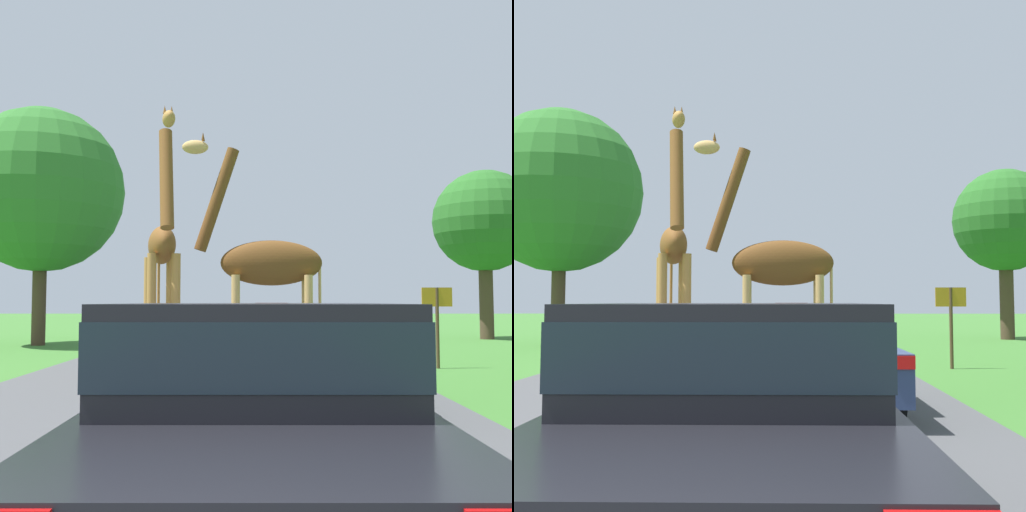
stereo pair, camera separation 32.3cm
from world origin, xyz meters
The scene contains 11 objects.
road centered at (0.00, 30.00, 0.00)m, with size 7.90×120.00×0.00m.
giraffe_near_road centered at (1.09, 13.08, 2.30)m, with size 2.99×0.82×5.13m.
giraffe_companion centered at (-1.04, 12.81, 2.51)m, with size 0.99×2.69×5.30m.
car_lead_maroon centered at (0.91, 3.74, 0.80)m, with size 1.92×4.41×1.52m.
car_queue_right centered at (1.83, 21.24, 0.76)m, with size 1.93×4.26×1.45m.
car_queue_left centered at (1.87, 9.08, 0.78)m, with size 1.76×4.03×1.46m.
car_far_ahead centered at (-1.36, 27.20, 0.69)m, with size 1.95×3.99×1.27m.
car_verge_right centered at (1.65, 31.10, 0.79)m, with size 1.73×4.35×1.46m.
tree_far_right centered at (-6.75, 22.20, 5.49)m, with size 5.85×5.85×8.43m.
tree_mid_field centered at (10.32, 25.83, 4.81)m, with size 4.18×4.18×6.95m.
sign_post centered at (5.09, 14.44, 1.29)m, with size 0.70×0.08×1.86m.
Camera 2 is at (1.22, -0.41, 1.54)m, focal length 45.00 mm.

